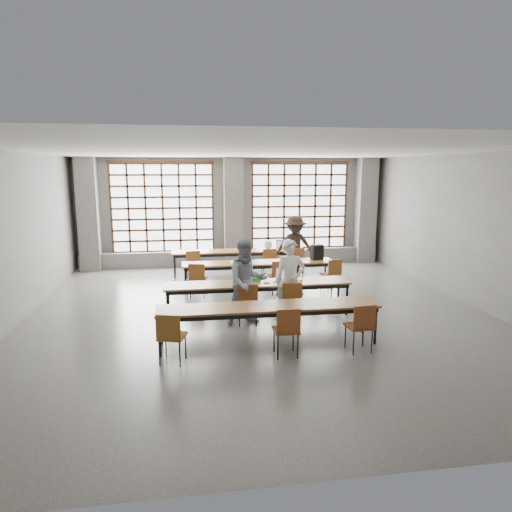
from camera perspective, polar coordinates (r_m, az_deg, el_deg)
The scene contains 40 objects.
floor at distance 10.10m, azimuth 0.36°, elevation -7.26°, with size 11.00×11.00×0.00m, color #4F4F4D.
ceiling at distance 9.61m, azimuth 0.39°, elevation 12.99°, with size 11.00×11.00×0.00m, color silver.
wall_back at distance 15.12m, azimuth -2.96°, elevation 5.56°, with size 10.00×10.00×0.00m, color #595957.
wall_front at distance 4.49m, azimuth 11.73°, elevation -7.47°, with size 10.00×10.00×0.00m, color #595957.
wall_left at distance 10.19m, azimuth -28.61°, elevation 1.67°, with size 11.00×11.00×0.00m, color #595957.
wall_right at distance 11.60m, azimuth 25.60°, elevation 2.89°, with size 11.00×11.00×0.00m, color #595957.
column_left at distance 15.06m, azimuth -20.20°, elevation 4.89°, with size 0.60×0.55×3.50m, color #51514F.
column_mid at distance 14.85m, azimuth -2.85°, elevation 5.46°, with size 0.60×0.55×3.50m, color #51514F.
column_right at distance 15.95m, azimuth 13.52°, elevation 5.55°, with size 0.60×0.55×3.50m, color #51514F.
window_left at distance 14.97m, azimuth -11.58°, elevation 5.88°, with size 3.32×0.12×3.00m.
window_right at distance 15.42m, azimuth 5.45°, elevation 6.19°, with size 3.32×0.12×3.00m.
sill_ledge at distance 15.14m, azimuth -2.83°, elevation -0.17°, with size 9.80×0.35×0.50m, color #51514F.
desk_row_a at distance 13.73m, azimuth -2.13°, elevation 0.45°, with size 4.00×0.70×0.73m.
desk_row_b at distance 12.02m, azimuth 0.33°, elevation -1.04°, with size 4.00×0.70×0.73m.
desk_row_c at distance 9.87m, azimuth 0.22°, elevation -3.69°, with size 4.00×0.70×0.73m.
desk_row_d at distance 8.25m, azimuth 1.58°, elevation -6.63°, with size 4.00×0.70×0.73m.
chair_back_left at distance 13.05m, azimuth -7.90°, elevation -0.77°, with size 0.45×0.45×0.88m.
chair_back_mid at distance 13.26m, azimuth 1.63°, elevation -0.48°, with size 0.43×0.43×0.88m.
chair_back_right at distance 13.43m, azimuth 5.06°, elevation -0.37°, with size 0.51×0.51×0.88m.
chair_mid_left at distance 11.30m, azimuth -7.30°, elevation -2.57°, with size 0.50×0.50×0.88m.
chair_mid_centre at distance 11.52m, azimuth 2.81°, elevation -2.23°, with size 0.44×0.45×0.88m.
chair_mid_right at distance 11.88m, azimuth 9.52°, elevation -1.97°, with size 0.51×0.52×0.88m.
chair_front_left at distance 9.26m, azimuth -1.05°, elevation -5.49°, with size 0.46×0.46×0.88m.
chair_front_right at distance 9.42m, azimuth 4.42°, elevation -5.24°, with size 0.45×0.45×0.88m.
chair_near_left at distance 7.58m, azimuth -10.63°, elevation -9.45°, with size 0.52×0.52×0.88m.
chair_near_mid at distance 7.75m, azimuth 3.89°, elevation -8.84°, with size 0.42×0.43×0.88m.
chair_near_right at distance 8.12m, azimuth 13.02°, elevation -8.15°, with size 0.45×0.45×0.88m.
student_male at distance 9.45m, azimuth 4.30°, elevation -3.12°, with size 0.63×0.41×1.73m, color white.
student_female at distance 9.29m, azimuth -1.12°, elevation -3.20°, with size 0.86×0.67×1.77m, color #172546.
student_back at distance 13.48m, azimuth 4.88°, elevation 1.23°, with size 1.16×0.67×1.79m, color black.
laptop_front at distance 10.04m, azimuth 3.37°, elevation -2.71°, with size 0.45×0.43×0.26m.
laptop_back at distance 14.03m, azimuth 3.30°, elevation 1.20°, with size 0.37×0.31×0.26m.
mouse at distance 10.02m, azimuth 5.62°, elevation -3.02°, with size 0.10×0.06×0.04m, color silver.
green_box at distance 9.91m, azimuth -0.14°, elevation -2.97°, with size 0.25×0.09×0.09m, color #2D8B2D.
phone at distance 9.78m, azimuth 1.36°, elevation -3.38°, with size 0.13×0.06×0.01m, color black.
paper_sheet_a at distance 11.98m, azimuth -2.55°, elevation -0.77°, with size 0.30×0.21×0.00m, color white.
paper_sheet_b at distance 11.92m, azimuth -1.06°, elevation -0.82°, with size 0.30×0.21×0.00m, color white.
backpack at distance 12.37m, azimuth 7.63°, elevation 0.46°, with size 0.32×0.20×0.40m, color black.
plastic_bag at distance 13.88m, azimuth 1.53°, elevation 1.44°, with size 0.26×0.21×0.29m, color white.
red_pouch at distance 7.66m, azimuth -10.44°, elevation -9.50°, with size 0.20×0.08×0.06m, color #B11815.
Camera 1 is at (-1.53, -9.48, 3.14)m, focal length 32.00 mm.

